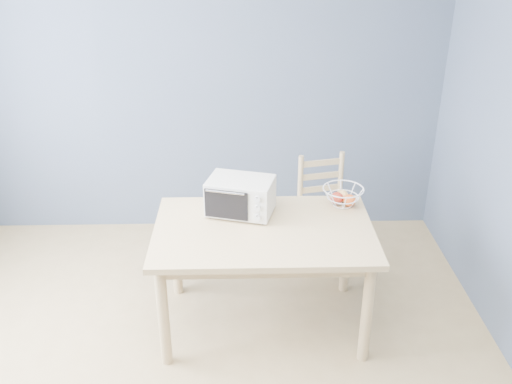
{
  "coord_description": "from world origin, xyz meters",
  "views": [
    {
      "loc": [
        0.34,
        -2.31,
        2.56
      ],
      "look_at": [
        0.42,
        1.0,
        0.93
      ],
      "focal_mm": 40.0,
      "sensor_mm": 36.0,
      "label": 1
    }
  ],
  "objects_px": {
    "dining_table": "(264,242)",
    "dining_chair": "(325,210)",
    "fruit_basket": "(343,196)",
    "toaster_oven": "(238,195)"
  },
  "relations": [
    {
      "from": "fruit_basket",
      "to": "dining_chair",
      "type": "distance_m",
      "value": 0.67
    },
    {
      "from": "dining_table",
      "to": "toaster_oven",
      "type": "relative_size",
      "value": 2.91
    },
    {
      "from": "dining_table",
      "to": "dining_chair",
      "type": "bearing_deg",
      "value": 58.5
    },
    {
      "from": "dining_table",
      "to": "dining_chair",
      "type": "xyz_separation_m",
      "value": [
        0.52,
        0.85,
        -0.23
      ]
    },
    {
      "from": "toaster_oven",
      "to": "dining_chair",
      "type": "bearing_deg",
      "value": 58.62
    },
    {
      "from": "fruit_basket",
      "to": "dining_chair",
      "type": "height_order",
      "value": "fruit_basket"
    },
    {
      "from": "toaster_oven",
      "to": "fruit_basket",
      "type": "distance_m",
      "value": 0.72
    },
    {
      "from": "fruit_basket",
      "to": "dining_chair",
      "type": "xyz_separation_m",
      "value": [
        -0.03,
        0.54,
        -0.4
      ]
    },
    {
      "from": "dining_table",
      "to": "fruit_basket",
      "type": "bearing_deg",
      "value": 29.19
    },
    {
      "from": "fruit_basket",
      "to": "dining_chair",
      "type": "bearing_deg",
      "value": 93.06
    }
  ]
}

